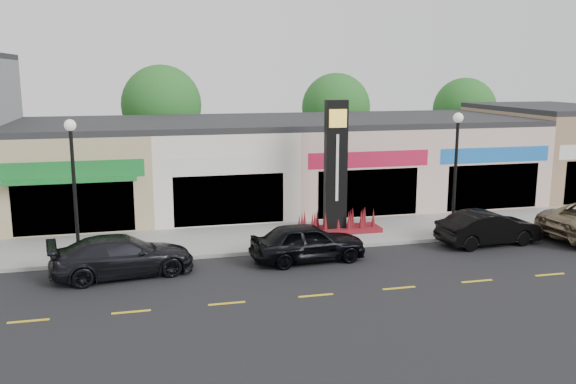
{
  "coord_description": "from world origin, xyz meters",
  "views": [
    {
      "loc": [
        -5.49,
        -21.55,
        7.36
      ],
      "look_at": [
        0.75,
        4.0,
        2.16
      ],
      "focal_mm": 38.0,
      "sensor_mm": 36.0,
      "label": 1
    }
  ],
  "objects_px": {
    "lamp_east_near": "(456,162)",
    "car_black_conv": "(488,228)",
    "car_dark_sedan": "(122,256)",
    "pylon_sign": "(335,186)",
    "car_black_sedan": "(308,242)",
    "lamp_west_near": "(74,176)"
  },
  "relations": [
    {
      "from": "lamp_east_near",
      "to": "car_black_sedan",
      "type": "xyz_separation_m",
      "value": [
        -7.24,
        -1.74,
        -2.7
      ]
    },
    {
      "from": "car_dark_sedan",
      "to": "lamp_west_near",
      "type": "bearing_deg",
      "value": 34.41
    },
    {
      "from": "pylon_sign",
      "to": "car_black_conv",
      "type": "distance_m",
      "value": 6.88
    },
    {
      "from": "lamp_east_near",
      "to": "car_dark_sedan",
      "type": "bearing_deg",
      "value": -172.74
    },
    {
      "from": "lamp_east_near",
      "to": "pylon_sign",
      "type": "height_order",
      "value": "pylon_sign"
    },
    {
      "from": "car_black_sedan",
      "to": "lamp_west_near",
      "type": "bearing_deg",
      "value": 74.57
    },
    {
      "from": "car_dark_sedan",
      "to": "lamp_east_near",
      "type": "bearing_deg",
      "value": -91.23
    },
    {
      "from": "pylon_sign",
      "to": "car_dark_sedan",
      "type": "distance_m",
      "value": 10.07
    },
    {
      "from": "lamp_west_near",
      "to": "car_black_conv",
      "type": "xyz_separation_m",
      "value": [
        16.97,
        -1.35,
        -2.74
      ]
    },
    {
      "from": "lamp_west_near",
      "to": "lamp_east_near",
      "type": "bearing_deg",
      "value": 0.0
    },
    {
      "from": "car_black_conv",
      "to": "lamp_west_near",
      "type": "bearing_deg",
      "value": 80.92
    },
    {
      "from": "pylon_sign",
      "to": "car_dark_sedan",
      "type": "bearing_deg",
      "value": -159.28
    },
    {
      "from": "lamp_east_near",
      "to": "car_black_sedan",
      "type": "relative_size",
      "value": 1.21
    },
    {
      "from": "pylon_sign",
      "to": "lamp_east_near",
      "type": "bearing_deg",
      "value": -18.75
    },
    {
      "from": "lamp_west_near",
      "to": "lamp_east_near",
      "type": "distance_m",
      "value": 16.0
    },
    {
      "from": "pylon_sign",
      "to": "lamp_west_near",
      "type": "bearing_deg",
      "value": -171.23
    },
    {
      "from": "lamp_west_near",
      "to": "car_black_sedan",
      "type": "bearing_deg",
      "value": -11.25
    },
    {
      "from": "car_black_sedan",
      "to": "car_black_conv",
      "type": "relative_size",
      "value": 1.01
    },
    {
      "from": "lamp_east_near",
      "to": "car_black_conv",
      "type": "relative_size",
      "value": 1.22
    },
    {
      "from": "car_black_sedan",
      "to": "car_black_conv",
      "type": "height_order",
      "value": "car_black_sedan"
    },
    {
      "from": "pylon_sign",
      "to": "car_black_conv",
      "type": "height_order",
      "value": "pylon_sign"
    },
    {
      "from": "pylon_sign",
      "to": "car_dark_sedan",
      "type": "xyz_separation_m",
      "value": [
        -9.31,
        -3.52,
        -1.53
      ]
    }
  ]
}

